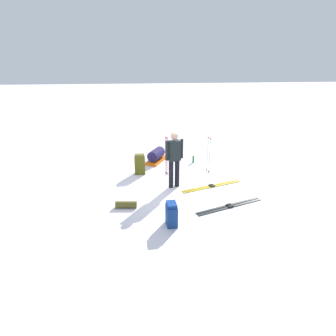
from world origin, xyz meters
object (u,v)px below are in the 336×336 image
object	(u,v)px
skier_standing	(174,157)
sleeping_mat_rolled	(126,205)
ski_poles_planted_near	(166,154)
ski_pair_near	(212,186)
backpack_bright	(140,164)
gear_sled	(156,156)
thermos_bottle	(193,159)
backpack_large_dark	(172,214)
ski_poles_planted_far	(209,153)
ski_pair_far	(230,206)

from	to	relation	value
skier_standing	sleeping_mat_rolled	xyz separation A→B (m)	(1.16, -1.41, -0.86)
ski_poles_planted_near	ski_pair_near	bearing A→B (deg)	48.91
backpack_bright	gear_sled	distance (m)	1.35
backpack_bright	ski_poles_planted_near	distance (m)	0.97
sleeping_mat_rolled	thermos_bottle	world-z (taller)	thermos_bottle
backpack_large_dark	sleeping_mat_rolled	size ratio (longest dim) A/B	1.04
skier_standing	ski_poles_planted_near	size ratio (longest dim) A/B	1.31
backpack_bright	thermos_bottle	world-z (taller)	backpack_bright
backpack_large_dark	sleeping_mat_rolled	distance (m)	1.45
ski_poles_planted_far	gear_sled	bearing A→B (deg)	-128.02
backpack_bright	thermos_bottle	bearing A→B (deg)	114.46
ski_pair_far	ski_pair_near	bearing A→B (deg)	-173.65
skier_standing	backpack_large_dark	world-z (taller)	skier_standing
ski_poles_planted_near	sleeping_mat_rolled	xyz separation A→B (m)	(2.15, -1.29, -0.63)
sleeping_mat_rolled	thermos_bottle	bearing A→B (deg)	143.19
backpack_bright	sleeping_mat_rolled	size ratio (longest dim) A/B	1.26
backpack_large_dark	sleeping_mat_rolled	bearing A→B (deg)	-131.62
gear_sled	ski_pair_far	bearing A→B (deg)	23.82
gear_sled	sleeping_mat_rolled	distance (m)	3.66
ski_pair_near	backpack_large_dark	world-z (taller)	backpack_large_dark
ski_pair_far	backpack_large_dark	distance (m)	1.80
backpack_bright	thermos_bottle	size ratio (longest dim) A/B	2.67
backpack_bright	ski_poles_planted_near	world-z (taller)	ski_poles_planted_near
ski_poles_planted_near	sleeping_mat_rolled	world-z (taller)	ski_poles_planted_near
skier_standing	backpack_large_dark	xyz separation A→B (m)	(2.11, -0.34, -0.67)
ski_poles_planted_near	sleeping_mat_rolled	bearing A→B (deg)	-30.97
ski_pair_far	sleeping_mat_rolled	xyz separation A→B (m)	(-0.25, -2.70, 0.08)
sleeping_mat_rolled	backpack_large_dark	bearing A→B (deg)	48.38
gear_sled	thermos_bottle	size ratio (longest dim) A/B	4.58
backpack_large_dark	ski_poles_planted_near	bearing A→B (deg)	175.97
ski_poles_planted_near	ski_poles_planted_far	world-z (taller)	ski_poles_planted_near
ski_pair_near	ski_pair_far	xyz separation A→B (m)	(1.29, 0.14, 0.00)
gear_sled	sleeping_mat_rolled	world-z (taller)	gear_sled
skier_standing	ski_poles_planted_far	size ratio (longest dim) A/B	1.38
backpack_bright	ski_poles_planted_far	size ratio (longest dim) A/B	0.56
backpack_large_dark	backpack_bright	distance (m)	3.34
ski_pair_far	backpack_bright	world-z (taller)	backpack_bright
ski_poles_planted_far	thermos_bottle	world-z (taller)	ski_poles_planted_far
thermos_bottle	ski_poles_planted_far	bearing A→B (deg)	16.14
ski_pair_near	ski_pair_far	distance (m)	1.30
backpack_bright	thermos_bottle	xyz separation A→B (m)	(-0.91, 2.01, -0.21)
thermos_bottle	ski_poles_planted_near	bearing A→B (deg)	-46.22
sleeping_mat_rolled	thermos_bottle	size ratio (longest dim) A/B	2.12
skier_standing	thermos_bottle	distance (m)	2.44
ski_pair_far	sleeping_mat_rolled	size ratio (longest dim) A/B	3.53
skier_standing	sleeping_mat_rolled	world-z (taller)	skier_standing
ski_poles_planted_near	gear_sled	world-z (taller)	ski_poles_planted_near
ski_poles_planted_far	sleeping_mat_rolled	bearing A→B (deg)	-51.00
thermos_bottle	backpack_bright	bearing A→B (deg)	-65.54
skier_standing	gear_sled	world-z (taller)	skier_standing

